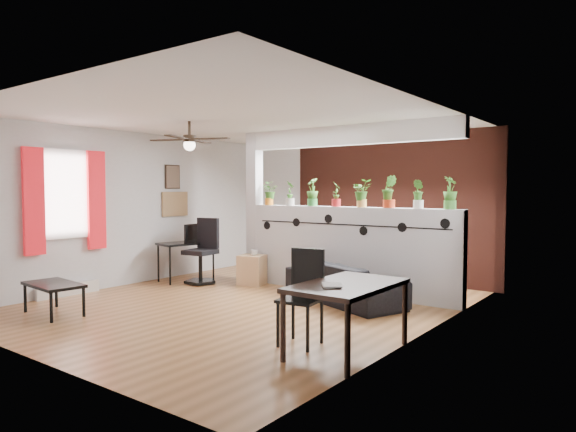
{
  "coord_description": "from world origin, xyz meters",
  "views": [
    {
      "loc": [
        4.78,
        -5.4,
        1.62
      ],
      "look_at": [
        0.3,
        0.6,
        1.23
      ],
      "focal_mm": 32.0,
      "sensor_mm": 36.0,
      "label": 1
    }
  ],
  "objects_px": {
    "computer_desk": "(186,246)",
    "dining_table": "(347,291)",
    "potted_plant_1": "(290,192)",
    "potted_plant_3": "(336,193)",
    "coffee_table": "(54,286)",
    "potted_plant_0": "(269,193)",
    "ceiling_fan": "(189,141)",
    "potted_plant_4": "(362,192)",
    "potted_plant_6": "(418,193)",
    "potted_plant_7": "(450,192)",
    "sofa": "(343,283)",
    "office_chair": "(203,255)",
    "potted_plant_2": "(312,191)",
    "cup": "(254,252)",
    "potted_plant_5": "(389,191)",
    "cube_shelf": "(252,270)",
    "folding_chair": "(304,288)"
  },
  "relations": [
    {
      "from": "potted_plant_1",
      "to": "sofa",
      "type": "distance_m",
      "value": 1.95
    },
    {
      "from": "cup",
      "to": "computer_desk",
      "type": "height_order",
      "value": "computer_desk"
    },
    {
      "from": "potted_plant_0",
      "to": "ceiling_fan",
      "type": "bearing_deg",
      "value": -90.64
    },
    {
      "from": "computer_desk",
      "to": "office_chair",
      "type": "xyz_separation_m",
      "value": [
        0.44,
        -0.01,
        -0.13
      ]
    },
    {
      "from": "potted_plant_4",
      "to": "potted_plant_3",
      "type": "bearing_deg",
      "value": 180.0
    },
    {
      "from": "potted_plant_2",
      "to": "cup",
      "type": "bearing_deg",
      "value": -160.41
    },
    {
      "from": "potted_plant_6",
      "to": "folding_chair",
      "type": "relative_size",
      "value": 0.41
    },
    {
      "from": "potted_plant_6",
      "to": "computer_desk",
      "type": "relative_size",
      "value": 0.4
    },
    {
      "from": "potted_plant_7",
      "to": "sofa",
      "type": "distance_m",
      "value": 1.96
    },
    {
      "from": "sofa",
      "to": "folding_chair",
      "type": "distance_m",
      "value": 2.13
    },
    {
      "from": "potted_plant_2",
      "to": "folding_chair",
      "type": "distance_m",
      "value": 3.15
    },
    {
      "from": "computer_desk",
      "to": "potted_plant_0",
      "type": "bearing_deg",
      "value": 29.57
    },
    {
      "from": "potted_plant_3",
      "to": "computer_desk",
      "type": "relative_size",
      "value": 0.39
    },
    {
      "from": "potted_plant_7",
      "to": "cube_shelf",
      "type": "relative_size",
      "value": 0.89
    },
    {
      "from": "potted_plant_4",
      "to": "cube_shelf",
      "type": "distance_m",
      "value": 2.35
    },
    {
      "from": "ceiling_fan",
      "to": "computer_desk",
      "type": "relative_size",
      "value": 1.16
    },
    {
      "from": "potted_plant_5",
      "to": "coffee_table",
      "type": "bearing_deg",
      "value": -131.55
    },
    {
      "from": "ceiling_fan",
      "to": "potted_plant_6",
      "type": "relative_size",
      "value": 2.92
    },
    {
      "from": "potted_plant_3",
      "to": "cube_shelf",
      "type": "relative_size",
      "value": 0.79
    },
    {
      "from": "potted_plant_0",
      "to": "folding_chair",
      "type": "relative_size",
      "value": 0.41
    },
    {
      "from": "potted_plant_1",
      "to": "potted_plant_3",
      "type": "relative_size",
      "value": 1.04
    },
    {
      "from": "potted_plant_2",
      "to": "folding_chair",
      "type": "bearing_deg",
      "value": -57.61
    },
    {
      "from": "coffee_table",
      "to": "potted_plant_3",
      "type": "bearing_deg",
      "value": 58.01
    },
    {
      "from": "sofa",
      "to": "coffee_table",
      "type": "relative_size",
      "value": 2.04
    },
    {
      "from": "potted_plant_3",
      "to": "potted_plant_4",
      "type": "bearing_deg",
      "value": -0.0
    },
    {
      "from": "potted_plant_4",
      "to": "folding_chair",
      "type": "bearing_deg",
      "value": -74.54
    },
    {
      "from": "ceiling_fan",
      "to": "potted_plant_7",
      "type": "xyz_separation_m",
      "value": [
        3.18,
        1.8,
        -0.73
      ]
    },
    {
      "from": "potted_plant_5",
      "to": "potted_plant_6",
      "type": "xyz_separation_m",
      "value": [
        0.45,
        -0.0,
        -0.03
      ]
    },
    {
      "from": "office_chair",
      "to": "dining_table",
      "type": "xyz_separation_m",
      "value": [
        3.89,
        -1.78,
        0.14
      ]
    },
    {
      "from": "folding_chair",
      "to": "potted_plant_5",
      "type": "bearing_deg",
      "value": 95.59
    },
    {
      "from": "computer_desk",
      "to": "dining_table",
      "type": "relative_size",
      "value": 0.8
    },
    {
      "from": "ceiling_fan",
      "to": "folding_chair",
      "type": "bearing_deg",
      "value": -16.01
    },
    {
      "from": "potted_plant_6",
      "to": "dining_table",
      "type": "height_order",
      "value": "potted_plant_6"
    },
    {
      "from": "potted_plant_4",
      "to": "potted_plant_6",
      "type": "xyz_separation_m",
      "value": [
        0.9,
        0.0,
        -0.01
      ]
    },
    {
      "from": "potted_plant_7",
      "to": "sofa",
      "type": "height_order",
      "value": "potted_plant_7"
    },
    {
      "from": "potted_plant_0",
      "to": "potted_plant_4",
      "type": "bearing_deg",
      "value": 0.0
    },
    {
      "from": "potted_plant_1",
      "to": "potted_plant_2",
      "type": "distance_m",
      "value": 0.45
    },
    {
      "from": "potted_plant_6",
      "to": "potted_plant_1",
      "type": "bearing_deg",
      "value": 180.0
    },
    {
      "from": "potted_plant_6",
      "to": "computer_desk",
      "type": "distance_m",
      "value": 4.18
    },
    {
      "from": "ceiling_fan",
      "to": "coffee_table",
      "type": "bearing_deg",
      "value": -115.33
    },
    {
      "from": "potted_plant_2",
      "to": "potted_plant_7",
      "type": "xyz_separation_m",
      "value": [
        2.26,
        0.0,
        0.0
      ]
    },
    {
      "from": "potted_plant_2",
      "to": "office_chair",
      "type": "height_order",
      "value": "potted_plant_2"
    },
    {
      "from": "potted_plant_5",
      "to": "dining_table",
      "type": "distance_m",
      "value": 2.82
    },
    {
      "from": "potted_plant_0",
      "to": "potted_plant_3",
      "type": "height_order",
      "value": "potted_plant_0"
    },
    {
      "from": "coffee_table",
      "to": "potted_plant_2",
      "type": "bearing_deg",
      "value": 63.72
    },
    {
      "from": "computer_desk",
      "to": "dining_table",
      "type": "xyz_separation_m",
      "value": [
        4.33,
        -1.79,
        0.0
      ]
    },
    {
      "from": "potted_plant_0",
      "to": "folding_chair",
      "type": "distance_m",
      "value": 3.69
    },
    {
      "from": "dining_table",
      "to": "potted_plant_6",
      "type": "bearing_deg",
      "value": 97.24
    },
    {
      "from": "potted_plant_2",
      "to": "cube_shelf",
      "type": "height_order",
      "value": "potted_plant_2"
    },
    {
      "from": "office_chair",
      "to": "potted_plant_1",
      "type": "bearing_deg",
      "value": 29.69
    }
  ]
}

